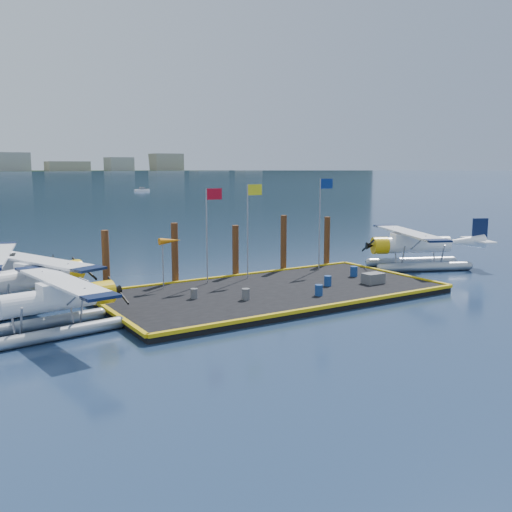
{
  "coord_description": "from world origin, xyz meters",
  "views": [
    {
      "loc": [
        -18.76,
        -28.01,
        7.79
      ],
      "look_at": [
        0.03,
        2.0,
        2.19
      ],
      "focal_mm": 40.0,
      "sensor_mm": 36.0,
      "label": 1
    }
  ],
  "objects_px": {
    "drum_0": "(194,294)",
    "flagpole_yellow": "(250,217)",
    "seaplane_d": "(413,247)",
    "piling_2": "(236,253)",
    "windsock": "(170,242)",
    "seaplane_b": "(32,280)",
    "piling_4": "(327,243)",
    "crate": "(373,278)",
    "flagpole_red": "(210,221)",
    "drum_1": "(319,290)",
    "piling_0": "(106,263)",
    "drum_2": "(328,281)",
    "piling_3": "(284,245)",
    "drum_4": "(354,271)",
    "drum_3": "(246,294)",
    "flagpole_blue": "(322,210)",
    "piling_1": "(175,256)",
    "seaplane_a": "(55,303)"
  },
  "relations": [
    {
      "from": "seaplane_d",
      "to": "flagpole_red",
      "type": "distance_m",
      "value": 16.86
    },
    {
      "from": "flagpole_yellow",
      "to": "windsock",
      "type": "relative_size",
      "value": 1.99
    },
    {
      "from": "drum_0",
      "to": "flagpole_yellow",
      "type": "height_order",
      "value": "flagpole_yellow"
    },
    {
      "from": "drum_4",
      "to": "crate",
      "type": "distance_m",
      "value": 2.44
    },
    {
      "from": "drum_3",
      "to": "piling_1",
      "type": "bearing_deg",
      "value": 100.3
    },
    {
      "from": "seaplane_a",
      "to": "piling_3",
      "type": "relative_size",
      "value": 2.2
    },
    {
      "from": "seaplane_b",
      "to": "piling_0",
      "type": "relative_size",
      "value": 2.47
    },
    {
      "from": "flagpole_red",
      "to": "flagpole_yellow",
      "type": "relative_size",
      "value": 0.97
    },
    {
      "from": "crate",
      "to": "piling_0",
      "type": "height_order",
      "value": "piling_0"
    },
    {
      "from": "flagpole_red",
      "to": "piling_3",
      "type": "height_order",
      "value": "flagpole_red"
    },
    {
      "from": "seaplane_d",
      "to": "piling_2",
      "type": "bearing_deg",
      "value": 99.89
    },
    {
      "from": "flagpole_red",
      "to": "piling_4",
      "type": "bearing_deg",
      "value": 8.43
    },
    {
      "from": "seaplane_b",
      "to": "flagpole_yellow",
      "type": "xyz_separation_m",
      "value": [
        13.58,
        -0.82,
        2.95
      ]
    },
    {
      "from": "crate",
      "to": "piling_4",
      "type": "bearing_deg",
      "value": 74.04
    },
    {
      "from": "drum_0",
      "to": "piling_2",
      "type": "distance_m",
      "value": 7.6
    },
    {
      "from": "drum_4",
      "to": "windsock",
      "type": "distance_m",
      "value": 12.64
    },
    {
      "from": "piling_1",
      "to": "seaplane_a",
      "type": "bearing_deg",
      "value": -144.3
    },
    {
      "from": "drum_2",
      "to": "seaplane_d",
      "type": "bearing_deg",
      "value": 15.56
    },
    {
      "from": "flagpole_blue",
      "to": "piling_1",
      "type": "height_order",
      "value": "flagpole_blue"
    },
    {
      "from": "seaplane_b",
      "to": "piling_4",
      "type": "xyz_separation_m",
      "value": [
        21.38,
        0.78,
        0.44
      ]
    },
    {
      "from": "drum_1",
      "to": "flagpole_red",
      "type": "height_order",
      "value": "flagpole_red"
    },
    {
      "from": "windsock",
      "to": "piling_2",
      "type": "bearing_deg",
      "value": 16.15
    },
    {
      "from": "seaplane_b",
      "to": "flagpole_red",
      "type": "xyz_separation_m",
      "value": [
        10.59,
        -0.82,
        2.84
      ]
    },
    {
      "from": "seaplane_b",
      "to": "crate",
      "type": "distance_m",
      "value": 20.38
    },
    {
      "from": "drum_3",
      "to": "drum_4",
      "type": "xyz_separation_m",
      "value": [
        9.7,
        1.94,
        0.03
      ]
    },
    {
      "from": "drum_0",
      "to": "drum_4",
      "type": "xyz_separation_m",
      "value": [
        12.02,
        0.15,
        0.06
      ]
    },
    {
      "from": "flagpole_red",
      "to": "piling_3",
      "type": "relative_size",
      "value": 1.4
    },
    {
      "from": "drum_0",
      "to": "drum_2",
      "type": "bearing_deg",
      "value": -8.9
    },
    {
      "from": "piling_1",
      "to": "flagpole_blue",
      "type": "bearing_deg",
      "value": -8.51
    },
    {
      "from": "drum_0",
      "to": "flagpole_yellow",
      "type": "bearing_deg",
      "value": 30.4
    },
    {
      "from": "drum_1",
      "to": "piling_2",
      "type": "distance_m",
      "value": 8.27
    },
    {
      "from": "piling_0",
      "to": "crate",
      "type": "bearing_deg",
      "value": -25.84
    },
    {
      "from": "seaplane_d",
      "to": "flagpole_yellow",
      "type": "bearing_deg",
      "value": 106.23
    },
    {
      "from": "drum_1",
      "to": "flagpole_yellow",
      "type": "distance_m",
      "value": 7.59
    },
    {
      "from": "windsock",
      "to": "flagpole_yellow",
      "type": "bearing_deg",
      "value": 0.0
    },
    {
      "from": "seaplane_d",
      "to": "piling_2",
      "type": "distance_m",
      "value": 14.15
    },
    {
      "from": "drum_2",
      "to": "flagpole_blue",
      "type": "distance_m",
      "value": 6.97
    },
    {
      "from": "flagpole_yellow",
      "to": "seaplane_a",
      "type": "bearing_deg",
      "value": -160.49
    },
    {
      "from": "drum_2",
      "to": "piling_3",
      "type": "bearing_deg",
      "value": 80.67
    },
    {
      "from": "seaplane_a",
      "to": "seaplane_b",
      "type": "distance_m",
      "value": 5.67
    },
    {
      "from": "drum_0",
      "to": "piling_3",
      "type": "height_order",
      "value": "piling_3"
    },
    {
      "from": "crate",
      "to": "piling_2",
      "type": "xyz_separation_m",
      "value": [
        -5.93,
        7.23,
        1.17
      ]
    },
    {
      "from": "piling_0",
      "to": "piling_4",
      "type": "distance_m",
      "value": 17.0
    },
    {
      "from": "seaplane_b",
      "to": "flagpole_yellow",
      "type": "relative_size",
      "value": 1.6
    },
    {
      "from": "drum_1",
      "to": "flagpole_yellow",
      "type": "bearing_deg",
      "value": 95.44
    },
    {
      "from": "flagpole_red",
      "to": "piling_4",
      "type": "xyz_separation_m",
      "value": [
        10.79,
        1.6,
        -2.4
      ]
    },
    {
      "from": "drum_2",
      "to": "drum_3",
      "type": "distance_m",
      "value": 6.24
    },
    {
      "from": "seaplane_a",
      "to": "drum_4",
      "type": "relative_size",
      "value": 13.75
    },
    {
      "from": "seaplane_a",
      "to": "seaplane_d",
      "type": "distance_m",
      "value": 27.39
    },
    {
      "from": "piling_4",
      "to": "drum_2",
      "type": "bearing_deg",
      "value": -128.51
    }
  ]
}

